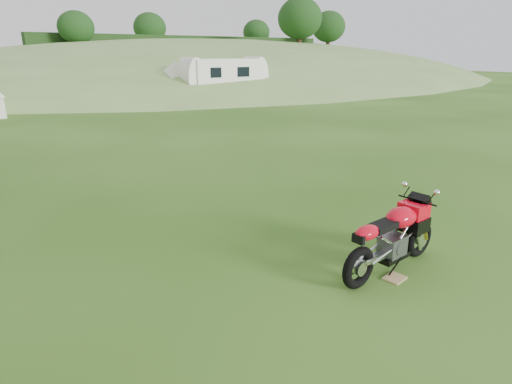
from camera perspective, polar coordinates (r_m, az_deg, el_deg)
ground at (r=5.70m, az=1.12°, el=-10.88°), size 120.00×120.00×0.00m
hillside at (r=51.64m, az=-7.45°, el=15.16°), size 80.00×64.00×8.00m
hedgerow at (r=51.64m, az=-7.45°, el=15.16°), size 36.00×1.20×8.60m
sport_motorcycle at (r=5.83m, az=17.77°, el=-5.23°), size 1.81×0.46×1.08m
plywood_board at (r=5.87m, az=18.00°, el=-10.86°), size 0.29×0.24×0.02m
tent_right at (r=26.27m, az=-10.57°, el=14.57°), size 2.87×2.87×2.34m
caravan at (r=25.92m, az=-4.39°, el=14.80°), size 5.33×2.99×2.36m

